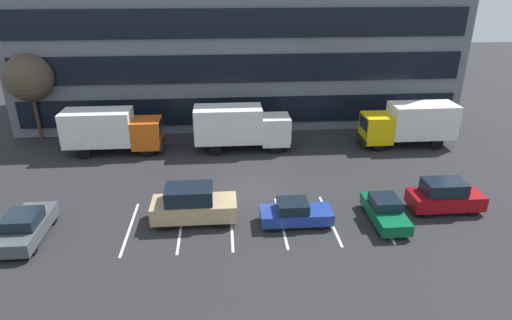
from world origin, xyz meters
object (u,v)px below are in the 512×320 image
Objects in this scene: sedan_forest at (385,211)px; sedan_charcoal at (26,226)px; sedan_navy at (295,213)px; suv_maroon at (445,196)px; box_truck_white at (240,126)px; box_truck_yellow at (410,123)px; bare_tree at (29,78)px; suv_tan at (193,205)px; box_truck_orange at (111,129)px.

sedan_charcoal reaches higher than sedan_forest.
suv_maroon reaches higher than sedan_navy.
box_truck_white reaches higher than sedan_charcoal.
sedan_forest is 19.33m from sedan_charcoal.
box_truck_white is at bearing 44.68° from sedan_charcoal.
bare_tree is (-30.13, 3.91, 3.26)m from box_truck_yellow.
box_truck_yellow reaches higher than sedan_navy.
suv_tan is (-16.65, -10.31, -0.90)m from box_truck_yellow.
sedan_forest is 4.03m from suv_maroon.
box_truck_orange is 1.56× the size of suv_tan.
box_truck_orange is 1.04× the size of bare_tree.
sedan_navy is 1.00× the size of sedan_forest.
box_truck_yellow is 15.67m from sedan_navy.
box_truck_yellow is at bearing 24.36° from sedan_charcoal.
sedan_forest is 10.76m from suv_tan.
box_truck_white reaches higher than box_truck_orange.
box_truck_orange is 16.88m from sedan_navy.
sedan_charcoal is (-19.33, -0.21, 0.08)m from sedan_forest.
box_truck_white reaches higher than suv_tan.
suv_tan reaches higher than sedan_navy.
suv_maroon is (-2.03, -10.27, -1.02)m from box_truck_yellow.
bare_tree is (-28.10, 14.18, 4.28)m from suv_maroon.
box_truck_orange is at bearing 146.49° from sedan_forest.
box_truck_yellow is 1.04× the size of bare_tree.
suv_tan is 8.70m from sedan_charcoal.
box_truck_yellow reaches higher than sedan_charcoal.
sedan_forest is 28.89m from bare_tree.
sedan_navy is 0.95× the size of suv_maroon.
bare_tree reaches higher than sedan_forest.
sedan_charcoal is at bearing -155.64° from box_truck_yellow.
sedan_charcoal is at bearing -178.58° from sedan_navy.
suv_maroon is at bearing -101.19° from box_truck_yellow.
sedan_forest is 0.56× the size of bare_tree.
sedan_navy is 14.28m from sedan_charcoal.
box_truck_yellow is at bearing 78.81° from suv_maroon.
box_truck_yellow is 27.77m from sedan_charcoal.
box_truck_yellow reaches higher than suv_maroon.
suv_tan is 1.07× the size of sedan_charcoal.
box_truck_orange is 0.98× the size of box_truck_white.
sedan_forest is (17.44, -11.54, -1.25)m from box_truck_orange.
box_truck_white is 11.64m from sedan_navy.
suv_tan reaches higher than sedan_charcoal.
bare_tree is (-6.75, 3.59, 3.27)m from box_truck_orange.
box_truck_yellow reaches higher than suv_tan.
sedan_forest is at bearing -32.04° from bare_tree.
bare_tree is at bearing 153.22° from suv_maroon.
sedan_forest reaches higher than sedan_navy.
box_truck_yellow is 1.87× the size of sedan_navy.
sedan_charcoal is (-8.62, -1.13, -0.28)m from suv_tan.
sedan_forest is at bearing 0.64° from sedan_charcoal.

